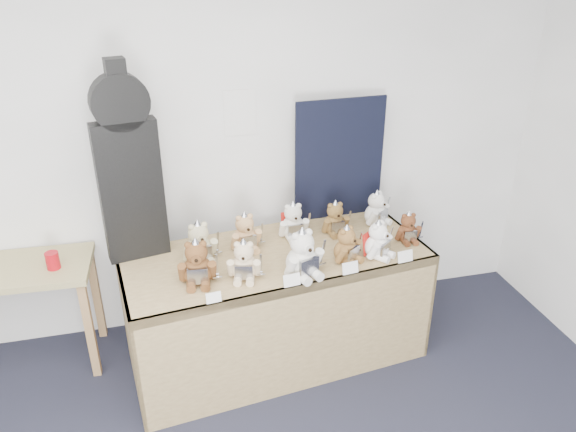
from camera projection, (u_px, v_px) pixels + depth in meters
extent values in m
plane|color=white|center=(109.00, 150.00, 3.54)|extent=(6.00, 0.00, 6.00)
cube|color=white|center=(240.00, 113.00, 3.63)|extent=(0.21, 0.00, 0.30)
cube|color=olive|center=(275.00, 258.00, 3.51)|extent=(1.97, 1.01, 0.06)
cube|color=olive|center=(298.00, 340.00, 3.35)|extent=(1.88, 0.25, 0.79)
cube|color=olive|center=(130.00, 338.00, 3.37)|extent=(0.11, 0.78, 0.79)
cube|color=olive|center=(400.00, 278.00, 3.97)|extent=(0.11, 0.78, 0.79)
cube|color=#9B8B53|center=(16.00, 270.00, 3.45)|extent=(0.90, 0.53, 0.04)
cube|color=brown|center=(90.00, 330.00, 3.51)|extent=(0.05, 0.05, 0.70)
cube|color=brown|center=(96.00, 294.00, 3.87)|extent=(0.05, 0.05, 0.70)
cube|color=black|center=(132.00, 192.00, 3.30)|extent=(0.38, 0.18, 0.86)
cylinder|color=black|center=(119.00, 102.00, 3.06)|extent=(0.34, 0.17, 0.32)
cube|color=black|center=(116.00, 78.00, 3.00)|extent=(0.12, 0.12, 0.21)
cube|color=black|center=(339.00, 160.00, 3.80)|extent=(0.63, 0.05, 0.84)
cylinder|color=#AD0B15|center=(53.00, 261.00, 3.41)|extent=(0.08, 0.08, 0.11)
ellipsoid|color=brown|center=(198.00, 270.00, 3.18)|extent=(0.19, 0.17, 0.18)
sphere|color=brown|center=(196.00, 253.00, 3.13)|extent=(0.13, 0.13, 0.13)
cylinder|color=brown|center=(196.00, 259.00, 3.08)|extent=(0.06, 0.03, 0.05)
sphere|color=black|center=(196.00, 261.00, 3.06)|extent=(0.02, 0.02, 0.02)
sphere|color=brown|center=(188.00, 245.00, 3.10)|extent=(0.04, 0.04, 0.04)
sphere|color=brown|center=(203.00, 244.00, 3.11)|extent=(0.04, 0.04, 0.04)
cylinder|color=brown|center=(183.00, 272.00, 3.14)|extent=(0.06, 0.10, 0.13)
cylinder|color=brown|center=(212.00, 270.00, 3.17)|extent=(0.06, 0.10, 0.13)
cylinder|color=brown|center=(191.00, 284.00, 3.14)|extent=(0.06, 0.12, 0.05)
cylinder|color=brown|center=(205.00, 283.00, 3.15)|extent=(0.06, 0.12, 0.05)
cube|color=#BBBCC4|center=(198.00, 276.00, 3.11)|extent=(0.12, 0.03, 0.10)
cone|color=#BBBCC4|center=(195.00, 244.00, 3.10)|extent=(0.11, 0.11, 0.08)
cube|color=#BBBCC4|center=(217.00, 267.00, 3.15)|extent=(0.02, 0.04, 0.18)
cube|color=#BBBCC4|center=(218.00, 277.00, 3.18)|extent=(0.05, 0.01, 0.01)
ellipsoid|color=beige|center=(244.00, 267.00, 3.22)|extent=(0.18, 0.17, 0.16)
sphere|color=beige|center=(244.00, 251.00, 3.18)|extent=(0.11, 0.11, 0.11)
cylinder|color=beige|center=(243.00, 257.00, 3.14)|extent=(0.05, 0.04, 0.05)
sphere|color=black|center=(243.00, 259.00, 3.12)|extent=(0.02, 0.02, 0.02)
sphere|color=beige|center=(237.00, 245.00, 3.16)|extent=(0.04, 0.04, 0.04)
sphere|color=beige|center=(250.00, 244.00, 3.16)|extent=(0.04, 0.04, 0.04)
cylinder|color=beige|center=(231.00, 268.00, 3.20)|extent=(0.06, 0.09, 0.12)
cylinder|color=beige|center=(257.00, 268.00, 3.20)|extent=(0.06, 0.09, 0.12)
cylinder|color=beige|center=(238.00, 279.00, 3.19)|extent=(0.07, 0.11, 0.05)
cylinder|color=beige|center=(250.00, 279.00, 3.19)|extent=(0.07, 0.11, 0.05)
cube|color=#BBBCC4|center=(244.00, 272.00, 3.17)|extent=(0.10, 0.04, 0.09)
cone|color=#BBBCC4|center=(243.00, 244.00, 3.16)|extent=(0.10, 0.10, 0.07)
cube|color=#BBBCC4|center=(261.00, 265.00, 3.18)|extent=(0.02, 0.04, 0.16)
cube|color=#BBBCC4|center=(261.00, 275.00, 3.21)|extent=(0.05, 0.02, 0.01)
ellipsoid|color=silver|center=(302.00, 262.00, 3.25)|extent=(0.23, 0.22, 0.19)
sphere|color=silver|center=(302.00, 243.00, 3.19)|extent=(0.14, 0.14, 0.14)
cylinder|color=silver|center=(308.00, 249.00, 3.15)|extent=(0.07, 0.05, 0.06)
sphere|color=black|center=(310.00, 250.00, 3.14)|extent=(0.02, 0.02, 0.02)
sphere|color=silver|center=(296.00, 236.00, 3.15)|extent=(0.04, 0.04, 0.04)
sphere|color=silver|center=(309.00, 232.00, 3.19)|extent=(0.04, 0.04, 0.04)
cylinder|color=silver|center=(291.00, 267.00, 3.18)|extent=(0.09, 0.12, 0.14)
cylinder|color=silver|center=(317.00, 258.00, 3.27)|extent=(0.09, 0.12, 0.14)
cylinder|color=silver|center=(302.00, 277.00, 3.20)|extent=(0.09, 0.14, 0.06)
cylinder|color=silver|center=(314.00, 273.00, 3.24)|extent=(0.09, 0.14, 0.06)
cube|color=#BBBCC4|center=(309.00, 267.00, 3.19)|extent=(0.12, 0.06, 0.10)
cone|color=#BBBCC4|center=(302.00, 234.00, 3.17)|extent=(0.12, 0.12, 0.09)
cube|color=#BBBCC4|center=(322.00, 253.00, 3.26)|extent=(0.03, 0.05, 0.20)
cube|color=#BBBCC4|center=(322.00, 265.00, 3.30)|extent=(0.06, 0.03, 0.01)
ellipsoid|color=brown|center=(346.00, 251.00, 3.40)|extent=(0.20, 0.19, 0.15)
sphere|color=brown|center=(346.00, 236.00, 3.35)|extent=(0.11, 0.11, 0.11)
cylinder|color=brown|center=(353.00, 240.00, 3.33)|extent=(0.05, 0.05, 0.05)
sphere|color=black|center=(355.00, 241.00, 3.32)|extent=(0.02, 0.02, 0.02)
sphere|color=brown|center=(343.00, 232.00, 3.31)|extent=(0.04, 0.04, 0.04)
sphere|color=brown|center=(350.00, 228.00, 3.36)|extent=(0.04, 0.04, 0.04)
cylinder|color=brown|center=(341.00, 255.00, 3.34)|extent=(0.08, 0.09, 0.11)
cylinder|color=brown|center=(355.00, 247.00, 3.43)|extent=(0.08, 0.09, 0.11)
cylinder|color=brown|center=(349.00, 262.00, 3.36)|extent=(0.09, 0.11, 0.04)
cylinder|color=brown|center=(356.00, 258.00, 3.41)|extent=(0.09, 0.11, 0.04)
cube|color=#BBBCC4|center=(354.00, 254.00, 3.36)|extent=(0.09, 0.07, 0.08)
cone|color=#BBBCC4|center=(347.00, 230.00, 3.33)|extent=(0.09, 0.09, 0.07)
cube|color=#BBBCC4|center=(359.00, 243.00, 3.43)|extent=(0.03, 0.04, 0.16)
cube|color=#BBBCC4|center=(358.00, 251.00, 3.46)|extent=(0.04, 0.03, 0.01)
ellipsoid|color=white|center=(377.00, 247.00, 3.44)|extent=(0.20, 0.20, 0.16)
sphere|color=white|center=(378.00, 232.00, 3.40)|extent=(0.11, 0.11, 0.11)
cylinder|color=white|center=(385.00, 235.00, 3.37)|extent=(0.05, 0.05, 0.05)
sphere|color=black|center=(388.00, 236.00, 3.36)|extent=(0.02, 0.02, 0.02)
sphere|color=white|center=(375.00, 227.00, 3.35)|extent=(0.04, 0.04, 0.04)
sphere|color=white|center=(382.00, 223.00, 3.40)|extent=(0.04, 0.04, 0.04)
cylinder|color=white|center=(374.00, 251.00, 3.38)|extent=(0.09, 0.09, 0.12)
cylinder|color=white|center=(386.00, 242.00, 3.48)|extent=(0.09, 0.09, 0.12)
cylinder|color=white|center=(381.00, 258.00, 3.41)|extent=(0.10, 0.11, 0.05)
cylinder|color=white|center=(387.00, 253.00, 3.46)|extent=(0.10, 0.11, 0.05)
cube|color=#BBBCC4|center=(386.00, 249.00, 3.41)|extent=(0.09, 0.08, 0.09)
cone|color=#BBBCC4|center=(379.00, 225.00, 3.37)|extent=(0.10, 0.10, 0.07)
cube|color=#BBBCC4|center=(389.00, 238.00, 3.48)|extent=(0.03, 0.04, 0.16)
cube|color=#BBBCC4|center=(389.00, 246.00, 3.51)|extent=(0.04, 0.03, 0.01)
cube|color=#AE1913|center=(369.00, 242.00, 3.47)|extent=(0.12, 0.10, 0.14)
ellipsoid|color=brown|center=(407.00, 233.00, 3.62)|extent=(0.13, 0.11, 0.13)
sphere|color=brown|center=(408.00, 221.00, 3.59)|extent=(0.10, 0.10, 0.10)
cylinder|color=brown|center=(411.00, 225.00, 3.55)|extent=(0.04, 0.02, 0.04)
sphere|color=black|center=(412.00, 226.00, 3.54)|extent=(0.02, 0.02, 0.02)
sphere|color=brown|center=(404.00, 216.00, 3.56)|extent=(0.03, 0.03, 0.03)
sphere|color=brown|center=(413.00, 215.00, 3.58)|extent=(0.03, 0.03, 0.03)
cylinder|color=brown|center=(399.00, 234.00, 3.59)|extent=(0.04, 0.07, 0.10)
cylinder|color=brown|center=(417.00, 232.00, 3.62)|extent=(0.04, 0.07, 0.10)
cylinder|color=brown|center=(405.00, 242.00, 3.60)|extent=(0.04, 0.09, 0.04)
cylinder|color=brown|center=(414.00, 241.00, 3.61)|extent=(0.04, 0.09, 0.04)
cube|color=#BBBCC4|center=(410.00, 236.00, 3.58)|extent=(0.09, 0.02, 0.07)
cone|color=#BBBCC4|center=(409.00, 215.00, 3.57)|extent=(0.08, 0.08, 0.06)
cube|color=#BBBCC4|center=(421.00, 230.00, 3.61)|extent=(0.01, 0.03, 0.14)
cube|color=#BBBCC4|center=(420.00, 237.00, 3.63)|extent=(0.04, 0.01, 0.01)
ellipsoid|color=beige|center=(200.00, 250.00, 3.40)|extent=(0.20, 0.18, 0.17)
sphere|color=beige|center=(198.00, 233.00, 3.35)|extent=(0.12, 0.12, 0.12)
cylinder|color=beige|center=(201.00, 238.00, 3.31)|extent=(0.06, 0.04, 0.05)
sphere|color=black|center=(202.00, 240.00, 3.29)|extent=(0.02, 0.02, 0.02)
sphere|color=beige|center=(191.00, 228.00, 3.31)|extent=(0.04, 0.04, 0.04)
sphere|color=beige|center=(204.00, 225.00, 3.34)|extent=(0.04, 0.04, 0.04)
cylinder|color=beige|center=(188.00, 253.00, 3.34)|extent=(0.07, 0.10, 0.13)
cylinder|color=beige|center=(213.00, 247.00, 3.41)|extent=(0.07, 0.10, 0.13)
cylinder|color=beige|center=(197.00, 262.00, 3.35)|extent=(0.07, 0.12, 0.05)
cylinder|color=beige|center=(209.00, 259.00, 3.39)|extent=(0.07, 0.12, 0.05)
cube|color=#BBBCC4|center=(203.00, 254.00, 3.34)|extent=(0.11, 0.04, 0.09)
cone|color=#BBBCC4|center=(198.00, 225.00, 3.32)|extent=(0.11, 0.11, 0.08)
cube|color=#BBBCC4|center=(218.00, 243.00, 3.40)|extent=(0.02, 0.04, 0.18)
cube|color=#BBBCC4|center=(218.00, 253.00, 3.43)|extent=(0.05, 0.02, 0.01)
ellipsoid|color=tan|center=(245.00, 239.00, 3.53)|extent=(0.18, 0.16, 0.16)
sphere|color=tan|center=(245.00, 224.00, 3.48)|extent=(0.12, 0.12, 0.12)
cylinder|color=tan|center=(247.00, 228.00, 3.44)|extent=(0.05, 0.03, 0.05)
sphere|color=black|center=(248.00, 230.00, 3.43)|extent=(0.02, 0.02, 0.02)
sphere|color=tan|center=(239.00, 218.00, 3.45)|extent=(0.04, 0.04, 0.04)
sphere|color=tan|center=(250.00, 216.00, 3.47)|extent=(0.04, 0.04, 0.04)
cylinder|color=tan|center=(235.00, 242.00, 3.48)|extent=(0.06, 0.09, 0.12)
cylinder|color=tan|center=(257.00, 237.00, 3.54)|extent=(0.06, 0.09, 0.12)
cylinder|color=tan|center=(243.00, 250.00, 3.49)|extent=(0.07, 0.11, 0.05)
cylinder|color=tan|center=(254.00, 248.00, 3.51)|extent=(0.07, 0.11, 0.05)
cube|color=#BBBCC4|center=(249.00, 243.00, 3.47)|extent=(0.10, 0.04, 0.09)
cone|color=#BBBCC4|center=(244.00, 217.00, 3.46)|extent=(0.10, 0.10, 0.08)
cube|color=#BBBCC4|center=(262.00, 233.00, 3.52)|extent=(0.02, 0.04, 0.17)
cube|color=#BBBCC4|center=(262.00, 242.00, 3.55)|extent=(0.05, 0.01, 0.01)
ellipsoid|color=white|center=(293.00, 227.00, 3.67)|extent=(0.16, 0.14, 0.16)
sphere|color=white|center=(293.00, 213.00, 3.62)|extent=(0.12, 0.12, 0.12)
cylinder|color=white|center=(295.00, 217.00, 3.58)|extent=(0.05, 0.03, 0.05)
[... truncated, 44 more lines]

